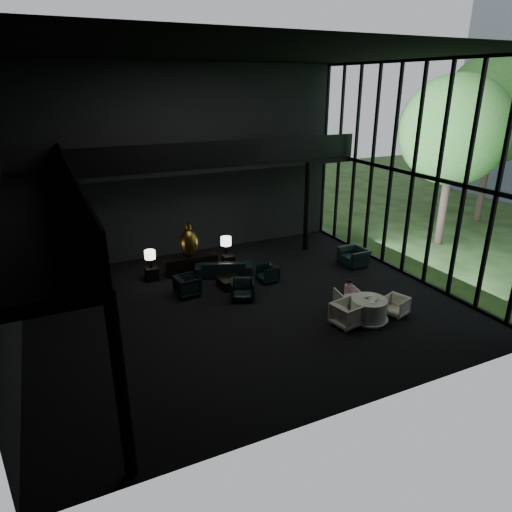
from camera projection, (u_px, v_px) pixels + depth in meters
name	position (u px, v px, depth m)	size (l,w,h in m)	color
floor	(246.00, 305.00, 15.79)	(14.00, 12.00, 0.02)	black
ceiling	(243.00, 53.00, 12.94)	(14.00, 12.00, 0.02)	black
wall_back	(188.00, 163.00, 19.43)	(14.00, 0.04, 8.00)	black
wall_front	(364.00, 251.00, 9.30)	(14.00, 0.04, 8.00)	black
curtain_wall	(413.00, 174.00, 17.14)	(0.20, 12.00, 8.00)	black
mezzanine_left	(36.00, 213.00, 11.97)	(2.00, 12.00, 0.25)	black
mezzanine_back	(218.00, 165.00, 18.99)	(12.00, 2.00, 0.25)	black
railing_left	(73.00, 187.00, 12.16)	(0.06, 12.00, 1.00)	black
railing_back	(226.00, 153.00, 17.93)	(12.00, 0.06, 1.00)	black
column_sw	(121.00, 389.00, 8.26)	(0.24, 0.24, 4.00)	black
column_nw	(70.00, 224.00, 17.90)	(0.24, 0.24, 4.00)	black
column_ne	(307.00, 207.00, 20.37)	(0.24, 0.24, 4.00)	black
tree_near	(455.00, 131.00, 20.01)	(4.80, 4.80, 7.65)	#382D23
tree_far	(497.00, 108.00, 23.42)	(5.60, 5.60, 8.80)	#382D23
console	(191.00, 265.00, 18.36)	(2.17, 0.49, 0.69)	black
bronze_urn	(189.00, 242.00, 18.11)	(0.73, 0.73, 1.35)	#B09234
side_table_left	(152.00, 274.00, 17.73)	(0.46, 0.46, 0.51)	black
table_lamp_left	(150.00, 255.00, 17.49)	(0.41, 0.41, 0.69)	black
side_table_right	(228.00, 261.00, 18.99)	(0.46, 0.46, 0.50)	black
table_lamp_right	(226.00, 242.00, 18.89)	(0.44, 0.44, 0.74)	black
sofa	(223.00, 264.00, 18.06)	(2.40, 0.70, 0.94)	black
lounge_armchair_west	(187.00, 284.00, 16.35)	(0.86, 0.80, 0.88)	black
lounge_armchair_east	(268.00, 273.00, 17.54)	(0.65, 0.60, 0.66)	black
lounge_armchair_south	(243.00, 288.00, 16.05)	(0.83, 0.78, 0.85)	black
window_armchair	(354.00, 254.00, 19.07)	(1.17, 0.76, 1.03)	black
coffee_table	(230.00, 283.00, 17.12)	(0.80, 0.80, 0.36)	black
dining_table	(368.00, 311.00, 14.66)	(1.29, 1.29, 0.75)	white
dining_chair_north	(348.00, 298.00, 15.37)	(0.76, 0.71, 0.79)	beige
dining_chair_east	(396.00, 306.00, 15.02)	(0.64, 0.60, 0.66)	beige
dining_chair_west	(347.00, 312.00, 14.30)	(0.91, 0.85, 0.94)	beige
child	(349.00, 288.00, 15.33)	(0.28, 0.28, 0.60)	#E9A5B0
plate_a	(372.00, 302.00, 14.30)	(0.22, 0.22, 0.01)	white
plate_b	(371.00, 295.00, 14.79)	(0.20, 0.20, 0.01)	white
saucer	(381.00, 299.00, 14.49)	(0.17, 0.17, 0.01)	white
coffee_cup	(378.00, 299.00, 14.46)	(0.07, 0.07, 0.05)	white
cereal_bowl	(367.00, 297.00, 14.57)	(0.18, 0.18, 0.09)	white
cream_pot	(376.00, 301.00, 14.33)	(0.06, 0.06, 0.07)	#99999E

